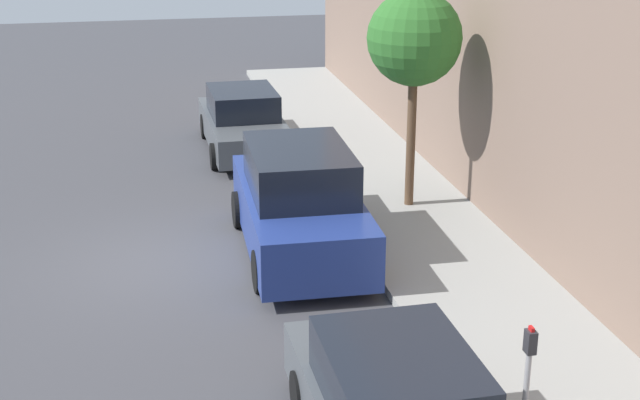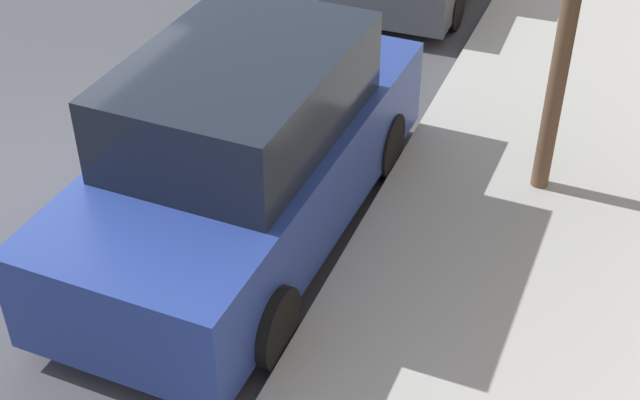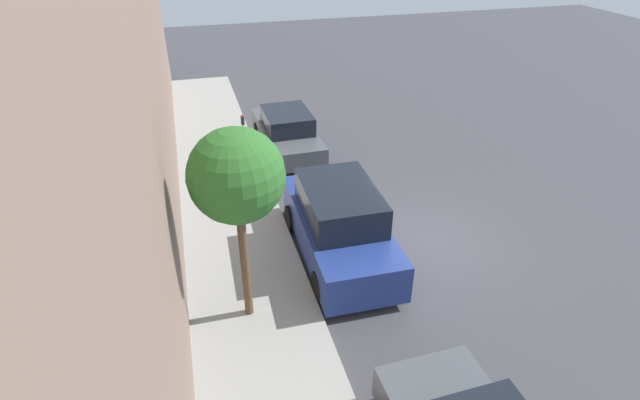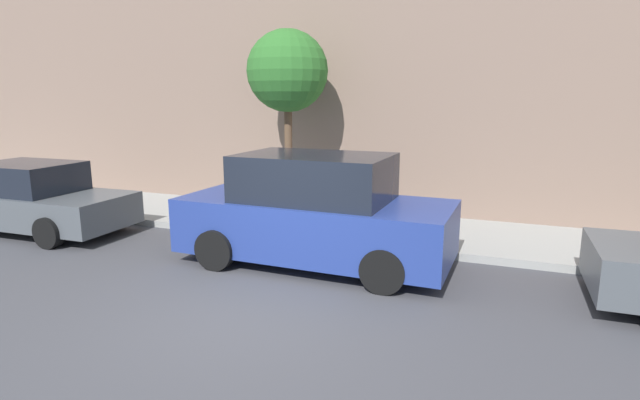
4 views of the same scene
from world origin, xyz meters
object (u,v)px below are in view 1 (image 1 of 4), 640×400
Objects in this scene: parking_meter_near at (528,371)px; street_tree at (414,40)px; parked_suv_second at (300,204)px; parked_sedan_third at (243,122)px.

street_tree reaches higher than parking_meter_near.
parked_suv_second is 1.12× the size of street_tree.
parked_sedan_third is at bearing 91.60° from parked_suv_second.
street_tree is at bearing 82.44° from parking_meter_near.
parking_meter_near is at bearing -82.63° from parked_sedan_third.
parking_meter_near is 0.34× the size of street_tree.
parked_suv_second is 6.57m from parking_meter_near.
parked_suv_second is 4.01m from street_tree.
street_tree is (1.07, 8.08, 2.46)m from parking_meter_near.
street_tree reaches higher than parked_suv_second.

